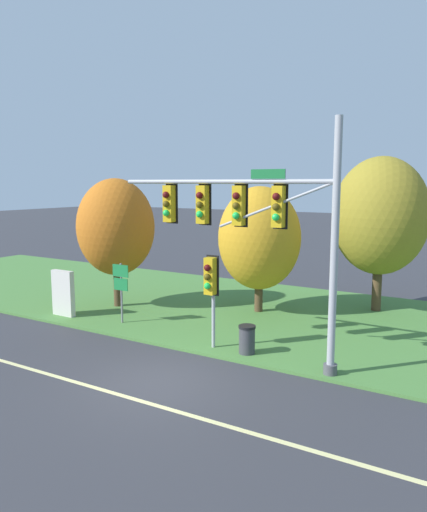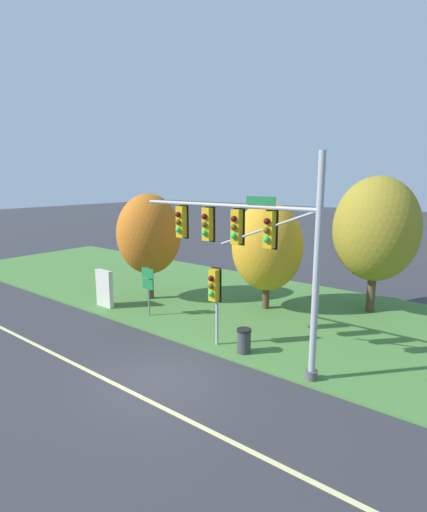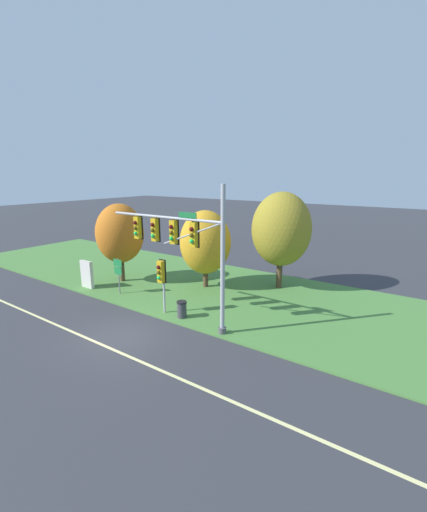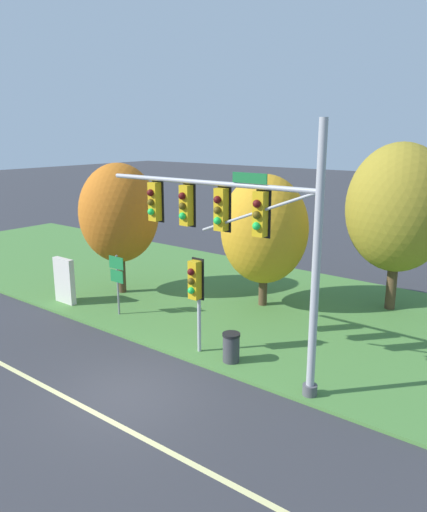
{
  "view_description": "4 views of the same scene",
  "coord_description": "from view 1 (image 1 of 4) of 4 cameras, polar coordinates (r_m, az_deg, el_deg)",
  "views": [
    {
      "loc": [
        8.44,
        -10.64,
        5.59
      ],
      "look_at": [
        -0.28,
        3.69,
        3.12
      ],
      "focal_mm": 35.0,
      "sensor_mm": 36.0,
      "label": 1
    },
    {
      "loc": [
        9.11,
        -8.57,
        6.58
      ],
      "look_at": [
        -0.51,
        3.63,
        3.54
      ],
      "focal_mm": 28.0,
      "sensor_mm": 36.0,
      "label": 2
    },
    {
      "loc": [
        12.75,
        -10.21,
        7.83
      ],
      "look_at": [
        2.5,
        4.5,
        3.5
      ],
      "focal_mm": 24.0,
      "sensor_mm": 36.0,
      "label": 3
    },
    {
      "loc": [
        9.64,
        -8.35,
        7.06
      ],
      "look_at": [
        0.01,
        3.94,
        3.15
      ],
      "focal_mm": 35.0,
      "sensor_mm": 36.0,
      "label": 4
    }
  ],
  "objects": [
    {
      "name": "route_sign_post",
      "position": [
        19.88,
        -10.53,
        -3.15
      ],
      "size": [
        0.78,
        0.08,
        2.38
      ],
      "color": "slate",
      "rests_on": "grass_verge"
    },
    {
      "name": "tree_nearest_road",
      "position": [
        22.39,
        -11.1,
        3.24
      ],
      "size": [
        3.41,
        3.41,
        5.69
      ],
      "color": "#4C3823",
      "rests_on": "grass_verge"
    },
    {
      "name": "traffic_signal_mast",
      "position": [
        15.16,
        4.73,
        4.2
      ],
      "size": [
        7.61,
        0.49,
        7.29
      ],
      "color": "#9EA0A5",
      "rests_on": "grass_verge"
    },
    {
      "name": "ground_plane",
      "position": [
        14.68,
        -6.75,
        -14.06
      ],
      "size": [
        160.0,
        160.0,
        0.0
      ],
      "primitive_type": "plane",
      "color": "#333338"
    },
    {
      "name": "tree_behind_signpost",
      "position": [
        22.28,
        18.52,
        4.33
      ],
      "size": [
        4.0,
        4.0,
        6.59
      ],
      "color": "#4C3823",
      "rests_on": "grass_verge"
    },
    {
      "name": "trash_bin",
      "position": [
        16.39,
        3.84,
        -9.47
      ],
      "size": [
        0.56,
        0.56,
        0.93
      ],
      "color": "#38383D",
      "rests_on": "grass_verge"
    },
    {
      "name": "lane_stripe",
      "position": [
        13.84,
        -9.93,
        -15.56
      ],
      "size": [
        36.0,
        0.16,
        0.01
      ],
      "primitive_type": "cube",
      "color": "beige",
      "rests_on": "ground"
    },
    {
      "name": "grass_verge",
      "position": [
        21.42,
        7.06,
        -6.67
      ],
      "size": [
        48.0,
        11.5,
        0.1
      ],
      "primitive_type": "cube",
      "color": "#477A38",
      "rests_on": "ground"
    },
    {
      "name": "tree_left_of_mast",
      "position": [
        21.16,
        5.27,
        2.02
      ],
      "size": [
        3.49,
        3.49,
        5.35
      ],
      "color": "#4C3823",
      "rests_on": "grass_verge"
    },
    {
      "name": "pedestrian_signal_near_kerb",
      "position": [
        16.35,
        -0.32,
        -2.95
      ],
      "size": [
        0.46,
        0.55,
        3.14
      ],
      "color": "#9EA0A5",
      "rests_on": "grass_verge"
    },
    {
      "name": "info_kiosk",
      "position": [
        21.66,
        -16.8,
        -4.1
      ],
      "size": [
        1.1,
        0.24,
        1.9
      ],
      "color": "beige",
      "rests_on": "grass_verge"
    }
  ]
}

